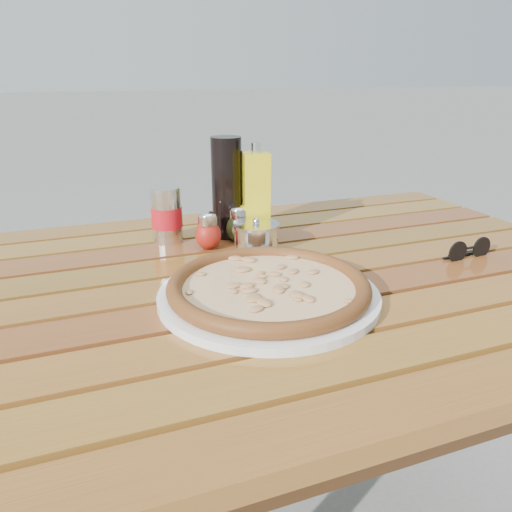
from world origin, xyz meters
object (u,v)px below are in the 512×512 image
object	(u,v)px
sunglasses	(469,250)
oregano_shaker	(239,224)
pizza	(269,286)
dark_bottle	(227,188)
olive_oil_cruet	(256,196)
soda_can	(167,215)
plate	(269,295)
parmesan_tin	(256,237)
table	(260,312)
pepper_shaker	(208,231)

from	to	relation	value
sunglasses	oregano_shaker	bearing A→B (deg)	142.23
pizza	oregano_shaker	xyz separation A→B (m)	(0.05, 0.30, 0.02)
dark_bottle	olive_oil_cruet	distance (m)	0.07
dark_bottle	soda_can	xyz separation A→B (m)	(-0.13, 0.01, -0.05)
plate	parmesan_tin	bearing A→B (deg)	74.02
table	oregano_shaker	xyz separation A→B (m)	(0.03, 0.20, 0.11)
plate	sunglasses	distance (m)	0.45
olive_oil_cruet	soda_can	bearing A→B (deg)	164.61
plate	oregano_shaker	bearing A→B (deg)	80.16
plate	soda_can	bearing A→B (deg)	104.82
table	soda_can	xyz separation A→B (m)	(-0.12, 0.25, 0.13)
pepper_shaker	olive_oil_cruet	world-z (taller)	olive_oil_cruet
sunglasses	plate	bearing A→B (deg)	-179.61
dark_bottle	olive_oil_cruet	size ratio (longest dim) A/B	1.05
table	plate	world-z (taller)	plate
plate	pepper_shaker	world-z (taller)	pepper_shaker
pizza	dark_bottle	bearing A→B (deg)	83.27
soda_can	sunglasses	distance (m)	0.63
pizza	sunglasses	size ratio (longest dim) A/B	3.94
plate	olive_oil_cruet	size ratio (longest dim) A/B	1.71
oregano_shaker	olive_oil_cruet	distance (m)	0.07
table	soda_can	size ratio (longest dim) A/B	11.67
oregano_shaker	olive_oil_cruet	bearing A→B (deg)	6.09
pepper_shaker	sunglasses	xyz separation A→B (m)	(0.47, -0.24, -0.02)
dark_bottle	sunglasses	xyz separation A→B (m)	(0.40, -0.31, -0.09)
dark_bottle	pepper_shaker	bearing A→B (deg)	-133.12
table	parmesan_tin	xyz separation A→B (m)	(0.04, 0.12, 0.11)
table	olive_oil_cruet	distance (m)	0.27
table	olive_oil_cruet	world-z (taller)	olive_oil_cruet
soda_can	sunglasses	bearing A→B (deg)	-30.55
oregano_shaker	olive_oil_cruet	world-z (taller)	olive_oil_cruet
dark_bottle	plate	bearing A→B (deg)	-96.73
pizza	sunglasses	distance (m)	0.45
plate	pepper_shaker	bearing A→B (deg)	95.05
pepper_shaker	soda_can	world-z (taller)	soda_can
pepper_shaker	oregano_shaker	xyz separation A→B (m)	(0.08, 0.02, 0.00)
parmesan_tin	sunglasses	size ratio (longest dim) A/B	0.92
table	parmesan_tin	distance (m)	0.17
pepper_shaker	table	bearing A→B (deg)	-74.36
soda_can	table	bearing A→B (deg)	-65.04
plate	olive_oil_cruet	world-z (taller)	olive_oil_cruet
sunglasses	parmesan_tin	bearing A→B (deg)	149.34
olive_oil_cruet	table	bearing A→B (deg)	-109.04
plate	pizza	distance (m)	0.02
pepper_shaker	olive_oil_cruet	xyz separation A→B (m)	(0.12, 0.03, 0.06)
plate	soda_can	distance (m)	0.37
pepper_shaker	soda_can	bearing A→B (deg)	130.89
oregano_shaker	parmesan_tin	distance (m)	0.07
pizza	olive_oil_cruet	xyz separation A→B (m)	(0.09, 0.30, 0.07)
oregano_shaker	sunglasses	size ratio (longest dim) A/B	0.75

